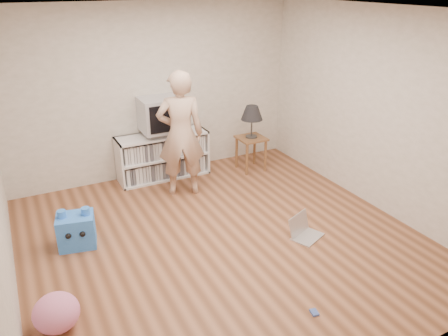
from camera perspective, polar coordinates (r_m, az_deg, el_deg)
The scene contains 13 objects.
ground at distance 5.31m, azimuth -0.34°, elevation -9.26°, with size 4.50×4.50×0.00m, color brown.
walls at distance 4.73m, azimuth -0.38°, elevation 4.07°, with size 4.52×4.52×2.60m.
ceiling at distance 4.47m, azimuth -0.43°, elevation 19.98°, with size 4.50×4.50×0.01m, color white.
media_unit at distance 6.83m, azimuth -8.03°, elevation 1.63°, with size 1.40×0.45×0.70m.
dvd_deck at distance 6.69m, azimuth -8.17°, elevation 4.65°, with size 0.45×0.35×0.07m, color gray.
crt_tv at distance 6.60m, azimuth -8.30°, elevation 6.98°, with size 0.60×0.53×0.50m.
side_table at distance 7.01m, azimuth 3.56°, elevation 2.99°, with size 0.42×0.42×0.55m.
table_lamp at distance 6.84m, azimuth 3.67°, elevation 7.11°, with size 0.34×0.34×0.52m.
person at distance 6.08m, azimuth -5.68°, elevation 4.39°, with size 0.65×0.43×1.79m, color tan.
laptop at distance 5.42m, azimuth 10.30°, elevation -8.04°, with size 0.47×0.43×0.26m.
playing_cards at distance 4.38m, azimuth 11.71°, elevation -17.98°, with size 0.07×0.09×0.02m, color #3E58A5.
plush_blue at distance 5.37m, azimuth -18.72°, elevation -7.70°, with size 0.47×0.42×0.48m.
plush_pink at distance 4.31m, azimuth -21.06°, elevation -17.24°, with size 0.41×0.41×0.35m, color pink.
Camera 1 is at (-2.00, -3.98, 2.89)m, focal length 35.00 mm.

